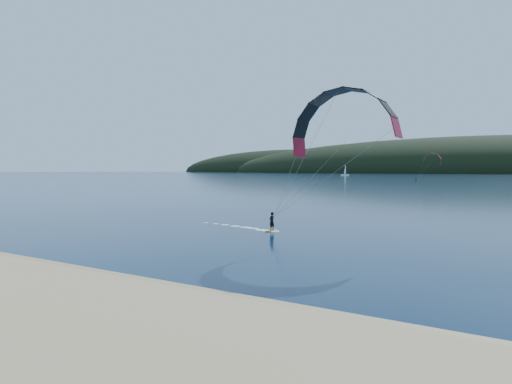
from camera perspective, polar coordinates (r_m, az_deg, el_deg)
ground at (r=20.71m, az=-18.76°, el=-15.11°), size 1800.00×1800.00×0.00m
wet_sand at (r=23.71m, az=-10.20°, el=-12.55°), size 220.00×2.50×0.10m
headland at (r=758.05m, az=30.12°, el=2.11°), size 1200.00×310.00×140.00m
kitesurfer_near at (r=36.41m, az=11.01°, el=5.98°), size 24.91×8.51×12.89m
kitesurfer_far at (r=219.84m, az=21.75°, el=3.64°), size 12.95×7.74×13.66m
sailboat at (r=430.24m, az=11.40°, el=2.20°), size 7.69×5.03×11.11m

